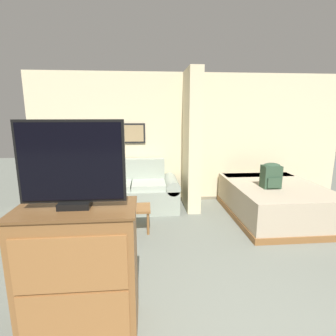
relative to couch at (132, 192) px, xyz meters
The scene contains 10 objects.
wall_back 1.60m from the couch, 21.99° to the left, with size 6.37×0.16×2.60m.
wall_partition_pillar 1.50m from the couch, ahead, with size 0.24×0.82×2.60m.
couch is the anchor object (origin of this frame).
coffee_table 0.98m from the couch, 87.65° to the right, with size 0.58×0.41×0.38m.
side_table 1.05m from the couch, behind, with size 0.37×0.37×0.56m.
table_lamp 1.15m from the couch, behind, with size 0.37×0.37×0.39m.
tv_dresser 2.90m from the couch, 95.56° to the right, with size 0.94×0.51×1.10m.
tv 3.10m from the couch, 95.56° to the right, with size 0.79×0.16×0.68m.
bed 2.61m from the couch, 13.57° to the right, with size 1.54×1.99×0.59m.
backpack 2.52m from the couch, 18.82° to the right, with size 0.29×0.25×0.42m.
Camera 1 is at (-0.92, -1.17, 1.82)m, focal length 28.00 mm.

